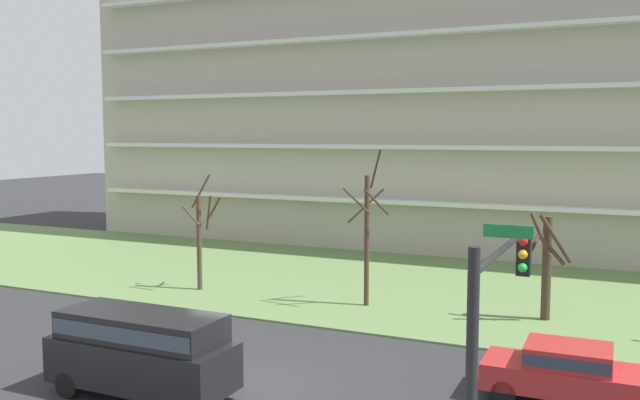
% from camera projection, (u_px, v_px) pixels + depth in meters
% --- Properties ---
extents(ground, '(160.00, 160.00, 0.00)m').
position_uv_depth(ground, '(248.00, 385.00, 19.62)').
color(ground, '#2D2D30').
extents(grass_lawn_strip, '(80.00, 16.00, 0.08)m').
position_uv_depth(grass_lawn_strip, '(401.00, 286.00, 32.25)').
color(grass_lawn_strip, '#66844C').
rests_on(grass_lawn_strip, ground).
extents(apartment_building, '(50.34, 12.28, 19.22)m').
position_uv_depth(apartment_building, '(470.00, 95.00, 43.66)').
color(apartment_building, '#B2A899').
rests_on(apartment_building, ground).
extents(tree_far_left, '(1.73, 1.75, 5.34)m').
position_uv_depth(tree_far_left, '(201.00, 235.00, 31.08)').
color(tree_far_left, '#4C3828').
rests_on(tree_far_left, ground).
extents(tree_left, '(1.94, 1.95, 6.57)m').
position_uv_depth(tree_left, '(367.00, 232.00, 28.12)').
color(tree_left, '#423023').
rests_on(tree_left, ground).
extents(tree_center, '(1.66, 1.64, 4.25)m').
position_uv_depth(tree_center, '(547.00, 262.00, 25.95)').
color(tree_center, '#423023').
rests_on(tree_center, ground).
extents(van_black_near_left, '(5.20, 2.01, 2.36)m').
position_uv_depth(van_black_near_left, '(142.00, 347.00, 18.58)').
color(van_black_near_left, black).
rests_on(van_black_near_left, ground).
extents(sedan_red_center_left, '(4.43, 1.88, 1.57)m').
position_uv_depth(sedan_red_center_left, '(568.00, 371.00, 18.26)').
color(sedan_red_center_left, '#B22828').
rests_on(sedan_red_center_left, ground).
extents(traffic_signal_mast, '(0.90, 5.29, 5.56)m').
position_uv_depth(traffic_signal_mast, '(496.00, 329.00, 11.74)').
color(traffic_signal_mast, black).
rests_on(traffic_signal_mast, ground).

